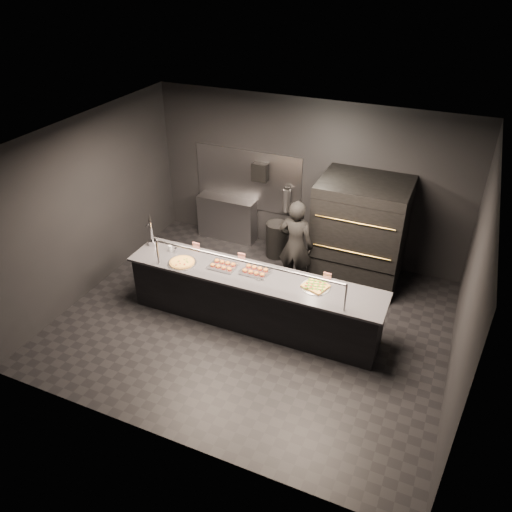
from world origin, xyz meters
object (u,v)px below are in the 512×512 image
object	(u,v)px
towel_dispenser	(260,172)
slider_tray_a	(223,265)
fire_extinguisher	(287,200)
round_pizza	(182,262)
slider_tray_b	(255,271)
trash_bin	(277,240)
pizza_oven	(360,232)
square_pizza	(315,286)
worker	(296,245)
prep_shelf	(227,218)
beer_tap	(152,236)
service_counter	(253,299)

from	to	relation	value
towel_dispenser	slider_tray_a	distance (m)	2.48
fire_extinguisher	round_pizza	world-z (taller)	fire_extinguisher
slider_tray_b	trash_bin	bearing A→B (deg)	101.61
pizza_oven	square_pizza	size ratio (longest dim) A/B	4.45
trash_bin	worker	distance (m)	1.18
round_pizza	square_pizza	distance (m)	2.15
prep_shelf	beer_tap	distance (m)	2.27
fire_extinguisher	beer_tap	world-z (taller)	beer_tap
square_pizza	worker	size ratio (longest dim) A/B	0.26
fire_extinguisher	square_pizza	size ratio (longest dim) A/B	1.18
slider_tray_b	worker	distance (m)	1.18
square_pizza	trash_bin	bearing A→B (deg)	124.61
service_counter	pizza_oven	world-z (taller)	pizza_oven
fire_extinguisher	round_pizza	size ratio (longest dim) A/B	1.10
round_pizza	worker	bearing A→B (deg)	43.89
round_pizza	trash_bin	world-z (taller)	round_pizza
pizza_oven	round_pizza	xyz separation A→B (m)	(-2.37, -2.05, -0.03)
slider_tray_b	square_pizza	distance (m)	0.97
beer_tap	slider_tray_a	bearing A→B (deg)	-5.81
pizza_oven	towel_dispenser	size ratio (longest dim) A/B	5.46
service_counter	slider_tray_b	xyz separation A→B (m)	(-0.00, 0.08, 0.48)
prep_shelf	round_pizza	bearing A→B (deg)	-80.04
towel_dispenser	square_pizza	bearing A→B (deg)	-51.16
towel_dispenser	fire_extinguisher	distance (m)	0.74
slider_tray_a	worker	distance (m)	1.44
round_pizza	slider_tray_a	xyz separation A→B (m)	(0.64, 0.17, 0.01)
service_counter	round_pizza	bearing A→B (deg)	-172.70
worker	slider_tray_b	bearing A→B (deg)	77.13
pizza_oven	square_pizza	bearing A→B (deg)	-97.08
prep_shelf	worker	distance (m)	2.19
towel_dispenser	slider_tray_a	world-z (taller)	towel_dispenser
pizza_oven	slider_tray_b	world-z (taller)	pizza_oven
pizza_oven	trash_bin	size ratio (longest dim) A/B	2.74
prep_shelf	round_pizza	size ratio (longest dim) A/B	2.61
round_pizza	trash_bin	size ratio (longest dim) A/B	0.66
beer_tap	towel_dispenser	bearing A→B (deg)	65.53
towel_dispenser	square_pizza	xyz separation A→B (m)	(1.87, -2.32, -0.61)
slider_tray_b	worker	xyz separation A→B (m)	(0.26, 1.14, -0.11)
pizza_oven	fire_extinguisher	xyz separation A→B (m)	(-1.55, 0.50, 0.09)
slider_tray_a	slider_tray_b	distance (m)	0.53
service_counter	square_pizza	world-z (taller)	service_counter
beer_tap	slider_tray_b	world-z (taller)	beer_tap
round_pizza	slider_tray_b	size ratio (longest dim) A/B	0.94
towel_dispenser	service_counter	bearing A→B (deg)	-69.37
trash_bin	worker	xyz separation A→B (m)	(0.67, -0.85, 0.49)
fire_extinguisher	trash_bin	distance (m)	0.79
beer_tap	trash_bin	size ratio (longest dim) A/B	0.84
fire_extinguisher	beer_tap	bearing A→B (deg)	-124.93
slider_tray_a	fire_extinguisher	bearing A→B (deg)	85.78
beer_tap	square_pizza	size ratio (longest dim) A/B	1.37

